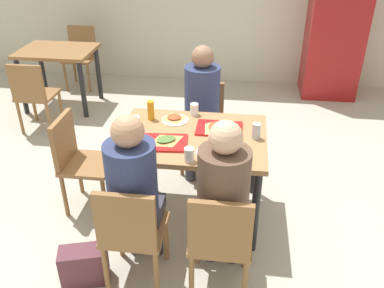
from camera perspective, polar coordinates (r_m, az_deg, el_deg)
name	(u,v)px	position (r m, az deg, el deg)	size (l,w,h in m)	color
ground_plane	(192,213)	(3.60, 0.00, -9.52)	(10.00, 10.00, 0.02)	#B2AD9E
main_table	(192,147)	(3.22, 0.00, -0.35)	(1.14, 0.86, 0.75)	#9E7247
chair_near_left	(131,230)	(2.72, -8.38, -11.66)	(0.40, 0.40, 0.83)	olive
chair_near_right	(220,238)	(2.64, 3.92, -12.82)	(0.40, 0.40, 0.83)	olive
chair_far_side	(203,120)	(4.01, 1.51, 3.36)	(0.40, 0.40, 0.83)	olive
chair_left_end	(77,157)	(3.54, -15.50, -1.69)	(0.40, 0.40, 0.83)	olive
person_in_red	(134,186)	(2.67, -7.99, -5.74)	(0.32, 0.42, 1.24)	#383842
person_in_brown_jacket	(223,193)	(2.59, 4.33, -6.73)	(0.32, 0.42, 1.24)	#383842
person_far_side	(202,102)	(3.78, 1.33, 5.77)	(0.32, 0.42, 1.24)	#383842
tray_red_near	(163,143)	(3.07, -4.06, 0.20)	(0.36, 0.26, 0.02)	red
tray_red_far	(219,128)	(3.26, 3.77, 2.16)	(0.36, 0.26, 0.02)	red
paper_plate_center	(175,120)	(3.40, -2.34, 3.31)	(0.22, 0.22, 0.01)	white
paper_plate_near_edge	(211,152)	(2.95, 2.69, -1.15)	(0.22, 0.22, 0.01)	white
pizza_slice_a	(166,140)	(3.07, -3.60, 0.59)	(0.26, 0.25, 0.02)	tan
pizza_slice_b	(216,126)	(3.26, 3.28, 2.52)	(0.22, 0.26, 0.02)	#DBAD60
pizza_slice_c	(174,117)	(3.41, -2.48, 3.67)	(0.21, 0.22, 0.02)	tan
plastic_cup_a	(194,109)	(3.47, 0.32, 4.80)	(0.07, 0.07, 0.10)	white
plastic_cup_b	(189,155)	(2.83, -0.39, -1.49)	(0.07, 0.07, 0.10)	white
plastic_cup_c	(136,122)	(3.28, -7.76, 2.96)	(0.07, 0.07, 0.10)	white
soda_can	(256,131)	(3.14, 8.84, 1.78)	(0.07, 0.07, 0.12)	#B7BCC6
condiment_bottle	(151,110)	(3.40, -5.69, 4.64)	(0.06, 0.06, 0.16)	orange
foil_bundle	(129,127)	(3.22, -8.62, 2.30)	(0.10, 0.10, 0.10)	silver
handbag	(84,266)	(3.04, -14.59, -15.89)	(0.32, 0.16, 0.28)	#592D38
drink_fridge	(336,24)	(5.87, 19.24, 15.27)	(0.70, 0.60, 1.90)	maroon
background_table	(58,59)	(5.51, -17.94, 11.02)	(0.90, 0.70, 0.75)	olive
background_chair_near	(33,92)	(4.95, -21.02, 6.64)	(0.40, 0.40, 0.83)	olive
background_chair_far	(81,52)	(6.19, -15.04, 12.09)	(0.40, 0.40, 0.83)	olive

